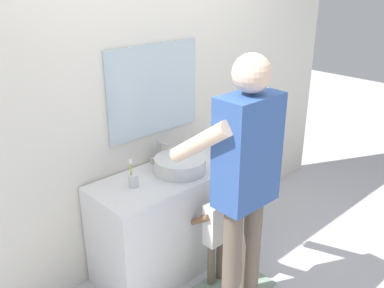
% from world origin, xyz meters
% --- Properties ---
extents(ground_plane, '(14.00, 14.00, 0.00)m').
position_xyz_m(ground_plane, '(0.00, 0.00, 0.00)').
color(ground_plane, silver).
extents(back_wall, '(4.40, 0.10, 2.70)m').
position_xyz_m(back_wall, '(0.00, 0.62, 1.35)').
color(back_wall, silver).
rests_on(back_wall, ground).
extents(vanity_cabinet, '(1.40, 0.54, 0.81)m').
position_xyz_m(vanity_cabinet, '(0.00, 0.30, 0.40)').
color(vanity_cabinet, white).
rests_on(vanity_cabinet, ground).
extents(sink_basin, '(0.39, 0.39, 0.11)m').
position_xyz_m(sink_basin, '(0.00, 0.28, 0.86)').
color(sink_basin, silver).
rests_on(sink_basin, vanity_cabinet).
extents(faucet, '(0.18, 0.14, 0.18)m').
position_xyz_m(faucet, '(0.00, 0.51, 0.89)').
color(faucet, '#B7BABF').
rests_on(faucet, vanity_cabinet).
extents(toothbrush_cup, '(0.07, 0.07, 0.21)m').
position_xyz_m(toothbrush_cup, '(-0.41, 0.32, 0.86)').
color(toothbrush_cup, silver).
rests_on(toothbrush_cup, vanity_cabinet).
extents(soap_bottle, '(0.06, 0.06, 0.16)m').
position_xyz_m(soap_bottle, '(0.28, 0.38, 0.88)').
color(soap_bottle, '#B27FC6').
rests_on(soap_bottle, vanity_cabinet).
extents(child_toddler, '(0.25, 0.25, 0.81)m').
position_xyz_m(child_toddler, '(0.00, -0.10, 0.48)').
color(child_toddler, '#6B5B4C').
rests_on(child_toddler, ground).
extents(adult_parent, '(0.55, 0.58, 1.79)m').
position_xyz_m(adult_parent, '(-0.02, -0.36, 1.07)').
color(adult_parent, '#6B5B4C').
rests_on(adult_parent, ground).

